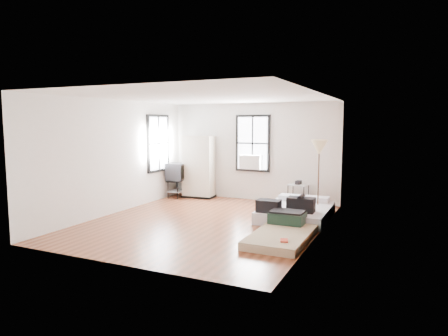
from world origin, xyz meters
The scene contains 8 objects.
ground centered at (0.00, 0.00, 0.00)m, with size 6.00×6.00×0.00m, color #5C2C18.
room_shell centered at (0.23, 0.36, 1.74)m, with size 5.02×6.02×2.80m.
mattress_main centered at (1.75, 1.21, 0.18)m, with size 1.54×2.07×0.65m.
mattress_bare centered at (1.93, -0.45, 0.13)m, with size 1.03×1.94×0.42m.
wardrobe centered at (-1.61, 2.65, 0.92)m, with size 0.97×0.60×1.85m.
side_table centered at (1.42, 2.72, 0.46)m, with size 0.57×0.48×0.68m.
floor_lamp centered at (2.15, 1.73, 1.57)m, with size 0.39×0.39×1.83m.
tv_stand centered at (-2.21, 2.40, 0.74)m, with size 0.58×0.78×1.03m.
Camera 1 is at (4.04, -7.85, 2.22)m, focal length 32.00 mm.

